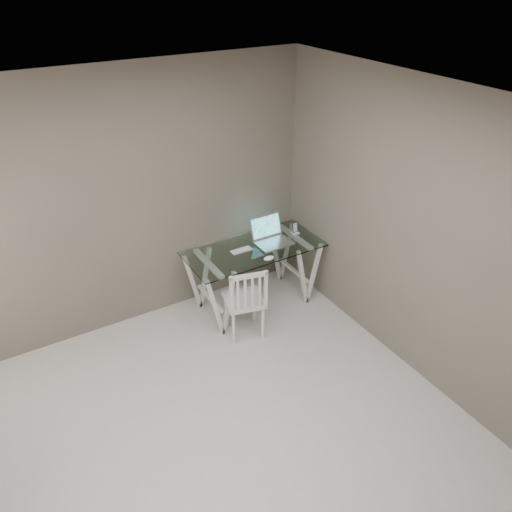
{
  "coord_description": "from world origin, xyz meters",
  "views": [
    {
      "loc": [
        -1.17,
        -2.25,
        3.47
      ],
      "look_at": [
        1.05,
        1.48,
        0.85
      ],
      "focal_mm": 35.0,
      "sensor_mm": 36.0,
      "label": 1
    }
  ],
  "objects": [
    {
      "name": "keyboard",
      "position": [
        1.06,
        1.8,
        0.75
      ],
      "size": [
        0.25,
        0.11,
        0.01
      ],
      "primitive_type": "cube",
      "color": "silver",
      "rests_on": "desk"
    },
    {
      "name": "laptop",
      "position": [
        1.44,
        1.82,
        0.81
      ],
      "size": [
        0.39,
        0.35,
        0.27
      ],
      "color": "silver",
      "rests_on": "desk"
    },
    {
      "name": "desk",
      "position": [
        1.2,
        1.78,
        0.38
      ],
      "size": [
        1.5,
        0.7,
        0.75
      ],
      "color": "silver",
      "rests_on": "ground"
    },
    {
      "name": "phone_dock",
      "position": [
        1.78,
        1.83,
        0.78
      ],
      "size": [
        0.07,
        0.07,
        0.14
      ],
      "color": "white",
      "rests_on": "desk"
    },
    {
      "name": "chair",
      "position": [
        0.84,
        1.34,
        0.47
      ],
      "size": [
        0.47,
        0.47,
        0.85
      ],
      "rotation": [
        0.0,
        0.0,
        -0.24
      ],
      "color": "silver",
      "rests_on": "ground"
    },
    {
      "name": "room",
      "position": [
        -0.06,
        0.02,
        1.72
      ],
      "size": [
        4.5,
        4.52,
        2.71
      ],
      "color": "#B7B4B0",
      "rests_on": "ground"
    },
    {
      "name": "mouse",
      "position": [
        1.21,
        1.49,
        0.77
      ],
      "size": [
        0.12,
        0.07,
        0.04
      ],
      "primitive_type": "ellipsoid",
      "color": "white",
      "rests_on": "desk"
    }
  ]
}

